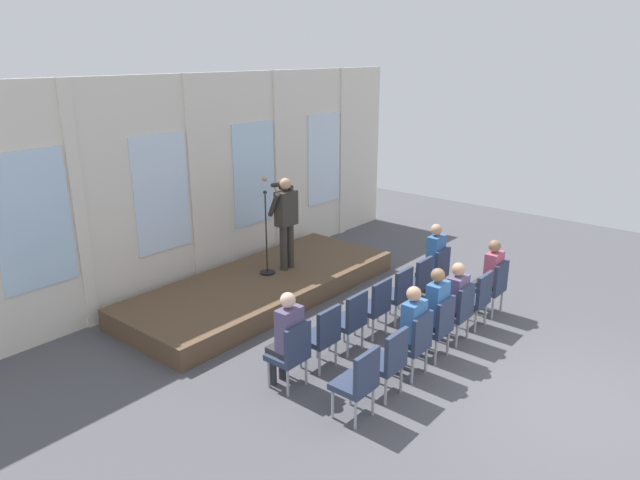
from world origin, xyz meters
TOP-DOWN VIEW (x-y plane):
  - ground_plane at (0.00, 0.00)m, footprint 17.25×17.25m
  - rear_partition at (0.04, 6.63)m, footprint 10.98×0.14m
  - stage_platform at (0.00, 5.30)m, footprint 5.27×2.07m
  - speaker at (0.63, 5.30)m, footprint 0.51×0.69m
  - mic_stand at (0.21, 5.39)m, footprint 0.28×0.28m
  - chair_r0_c0 at (-1.91, 2.86)m, footprint 0.46×0.44m
  - audience_r0_c0 at (-1.91, 2.94)m, footprint 0.36×0.39m
  - chair_r0_c1 at (-1.27, 2.86)m, footprint 0.46×0.44m
  - chair_r0_c2 at (-0.64, 2.86)m, footprint 0.46×0.44m
  - chair_r0_c3 at (0.00, 2.86)m, footprint 0.46×0.44m
  - chair_r0_c4 at (0.64, 2.86)m, footprint 0.46×0.44m
  - chair_r0_c5 at (1.27, 2.86)m, footprint 0.46×0.44m
  - chair_r0_c6 at (1.91, 2.86)m, footprint 0.46×0.44m
  - audience_r0_c6 at (1.91, 2.94)m, footprint 0.36×0.39m
  - chair_r1_c0 at (-1.91, 1.79)m, footprint 0.46×0.44m
  - chair_r1_c1 at (-1.27, 1.79)m, footprint 0.46×0.44m
  - chair_r1_c2 at (-0.64, 1.79)m, footprint 0.46×0.44m
  - audience_r1_c2 at (-0.64, 1.87)m, footprint 0.36×0.39m
  - chair_r1_c3 at (0.00, 1.79)m, footprint 0.46×0.44m
  - audience_r1_c3 at (0.00, 1.86)m, footprint 0.36×0.39m
  - chair_r1_c4 at (0.64, 1.79)m, footprint 0.46×0.44m
  - audience_r1_c4 at (0.64, 1.87)m, footprint 0.36×0.39m
  - chair_r1_c5 at (1.27, 1.79)m, footprint 0.46×0.44m
  - chair_r1_c6 at (1.91, 1.79)m, footprint 0.46×0.44m
  - audience_r1_c6 at (1.91, 1.87)m, footprint 0.36×0.39m

SIDE VIEW (x-z plane):
  - ground_plane at x=0.00m, z-range 0.00..0.00m
  - stage_platform at x=0.00m, z-range 0.00..0.36m
  - chair_r0_c0 at x=-1.91m, z-range 0.06..1.00m
  - chair_r0_c1 at x=-1.27m, z-range 0.06..1.00m
  - chair_r0_c2 at x=-0.64m, z-range 0.06..1.00m
  - chair_r0_c3 at x=0.00m, z-range 0.06..1.00m
  - chair_r0_c4 at x=0.64m, z-range 0.06..1.00m
  - chair_r0_c5 at x=1.27m, z-range 0.06..1.00m
  - chair_r0_c6 at x=1.91m, z-range 0.06..1.00m
  - chair_r1_c0 at x=-1.91m, z-range 0.06..1.00m
  - chair_r1_c1 at x=-1.27m, z-range 0.06..1.00m
  - chair_r1_c2 at x=-0.64m, z-range 0.06..1.00m
  - chair_r1_c3 at x=0.00m, z-range 0.06..1.00m
  - chair_r1_c4 at x=0.64m, z-range 0.06..1.00m
  - chair_r1_c5 at x=1.27m, z-range 0.06..1.00m
  - chair_r1_c6 at x=1.91m, z-range 0.06..1.00m
  - mic_stand at x=0.21m, z-range -0.08..1.47m
  - audience_r1_c4 at x=0.64m, z-range 0.07..1.35m
  - audience_r1_c6 at x=1.91m, z-range 0.07..1.38m
  - audience_r1_c2 at x=-0.64m, z-range 0.07..1.38m
  - audience_r0_c0 at x=-1.91m, z-range 0.07..1.42m
  - audience_r1_c3 at x=0.00m, z-range 0.07..1.44m
  - audience_r0_c6 at x=1.91m, z-range 0.07..1.45m
  - speaker at x=0.63m, z-range 0.50..2.22m
  - rear_partition at x=0.04m, z-range 0.00..3.88m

